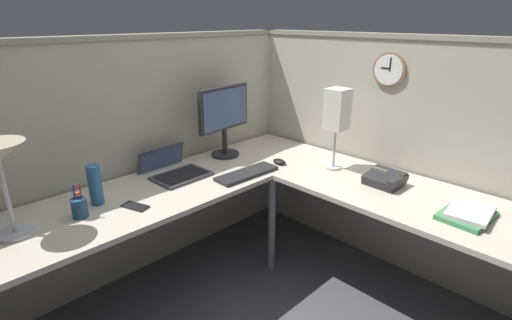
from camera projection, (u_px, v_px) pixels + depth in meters
The scene contains 15 objects.
ground_plane at pixel (272, 290), 2.52m from camera, with size 6.80×6.80×0.00m, color #47474C.
cubicle_wall_back at pixel (142, 158), 2.58m from camera, with size 2.57×0.12×1.58m.
cubicle_wall_right at pixel (388, 154), 2.65m from camera, with size 0.12×2.37×1.58m.
desk at pixel (263, 214), 2.17m from camera, with size 2.35×2.15×0.73m.
monitor at pixel (224, 116), 2.70m from camera, with size 0.46×0.20×0.50m.
laptop at pixel (172, 170), 2.48m from camera, with size 0.35×0.39×0.22m.
keyboard at pixel (247, 174), 2.45m from camera, with size 0.43×0.14×0.02m, color #232326.
computer_mouse at pixel (279, 162), 2.64m from camera, with size 0.06×0.10×0.03m, color black.
pen_cup at pixel (79, 207), 1.93m from camera, with size 0.08×0.08×0.18m.
cell_phone at pixel (135, 206), 2.04m from camera, with size 0.07×0.14×0.01m, color black.
thermos_flask at pixel (95, 185), 2.04m from camera, with size 0.07×0.07×0.22m, color #26598C.
office_phone at pixel (385, 179), 2.30m from camera, with size 0.20×0.21×0.11m.
book_stack at pixel (468, 214), 1.93m from camera, with size 0.30×0.23×0.04m.
desk_lamp_paper at pixel (337, 112), 2.44m from camera, with size 0.13×0.13×0.53m.
wall_clock at pixel (390, 70), 2.44m from camera, with size 0.04×0.22×0.22m.
Camera 1 is at (-1.54, -1.39, 1.68)m, focal length 27.07 mm.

